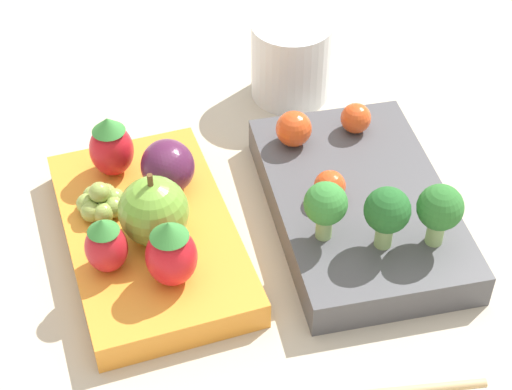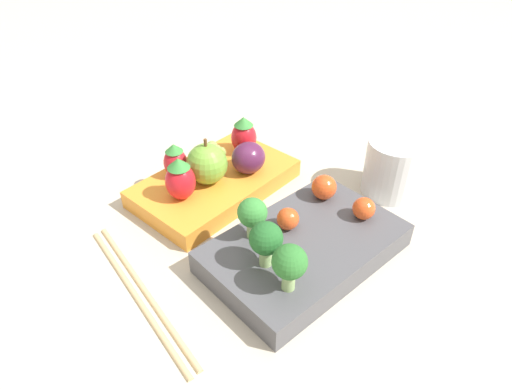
% 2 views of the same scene
% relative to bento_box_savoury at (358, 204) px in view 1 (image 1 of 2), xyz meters
% --- Properties ---
extents(ground_plane, '(4.00, 4.00, 0.00)m').
position_rel_bento_box_savoury_xyz_m(ground_plane, '(0.00, -0.08, -0.01)').
color(ground_plane, '#BCB29E').
extents(bento_box_savoury, '(0.20, 0.13, 0.03)m').
position_rel_bento_box_savoury_xyz_m(bento_box_savoury, '(0.00, 0.00, 0.00)').
color(bento_box_savoury, '#4C4C51').
rests_on(bento_box_savoury, ground_plane).
extents(bento_box_fruit, '(0.20, 0.12, 0.02)m').
position_rel_bento_box_savoury_xyz_m(bento_box_fruit, '(-0.01, -0.15, -0.00)').
color(bento_box_fruit, orange).
rests_on(bento_box_fruit, ground_plane).
extents(broccoli_floret_0, '(0.03, 0.03, 0.05)m').
position_rel_bento_box_savoury_xyz_m(broccoli_floret_0, '(0.06, 0.03, 0.04)').
color(broccoli_floret_0, '#93B770').
rests_on(broccoli_floret_0, bento_box_savoury).
extents(broccoli_floret_1, '(0.03, 0.03, 0.05)m').
position_rel_bento_box_savoury_xyz_m(broccoli_floret_1, '(0.05, -0.00, 0.04)').
color(broccoli_floret_1, '#93B770').
rests_on(broccoli_floret_1, bento_box_savoury).
extents(broccoli_floret_2, '(0.03, 0.03, 0.05)m').
position_rel_bento_box_savoury_xyz_m(broccoli_floret_2, '(0.04, -0.04, 0.04)').
color(broccoli_floret_2, '#93B770').
rests_on(broccoli_floret_2, bento_box_savoury).
extents(cherry_tomato_0, '(0.03, 0.03, 0.03)m').
position_rel_bento_box_savoury_xyz_m(cherry_tomato_0, '(-0.06, -0.03, 0.03)').
color(cherry_tomato_0, '#DB4C1E').
rests_on(cherry_tomato_0, bento_box_savoury).
extents(cherry_tomato_1, '(0.02, 0.02, 0.02)m').
position_rel_bento_box_savoury_xyz_m(cherry_tomato_1, '(-0.07, 0.02, 0.03)').
color(cherry_tomato_1, '#DB4C1E').
rests_on(cherry_tomato_1, bento_box_savoury).
extents(cherry_tomato_2, '(0.02, 0.02, 0.02)m').
position_rel_bento_box_savoury_xyz_m(cherry_tomato_2, '(-0.00, -0.02, 0.02)').
color(cherry_tomato_2, '#DB4C1E').
rests_on(cherry_tomato_2, bento_box_savoury).
extents(apple, '(0.05, 0.05, 0.06)m').
position_rel_bento_box_savoury_xyz_m(apple, '(-0.00, -0.15, 0.03)').
color(apple, '#70A838').
rests_on(apple, bento_box_fruit).
extents(strawberry_0, '(0.03, 0.03, 0.05)m').
position_rel_bento_box_savoury_xyz_m(strawberry_0, '(-0.07, -0.17, 0.03)').
color(strawberry_0, red).
rests_on(strawberry_0, bento_box_fruit).
extents(strawberry_1, '(0.03, 0.03, 0.04)m').
position_rel_bento_box_savoury_xyz_m(strawberry_1, '(0.02, -0.18, 0.03)').
color(strawberry_1, red).
rests_on(strawberry_1, bento_box_fruit).
extents(strawberry_2, '(0.03, 0.03, 0.05)m').
position_rel_bento_box_savoury_xyz_m(strawberry_2, '(0.04, -0.15, 0.03)').
color(strawberry_2, red).
rests_on(strawberry_2, bento_box_fruit).
extents(plum, '(0.04, 0.04, 0.04)m').
position_rel_bento_box_savoury_xyz_m(plum, '(-0.05, -0.13, 0.03)').
color(plum, '#511E42').
rests_on(plum, bento_box_fruit).
extents(grape_cluster, '(0.03, 0.03, 0.03)m').
position_rel_bento_box_savoury_xyz_m(grape_cluster, '(-0.03, -0.18, 0.02)').
color(grape_cluster, '#8EA84C').
rests_on(grape_cluster, bento_box_fruit).
extents(drinking_cup, '(0.07, 0.07, 0.07)m').
position_rel_bento_box_savoury_xyz_m(drinking_cup, '(-0.16, -0.00, 0.02)').
color(drinking_cup, silver).
rests_on(drinking_cup, ground_plane).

